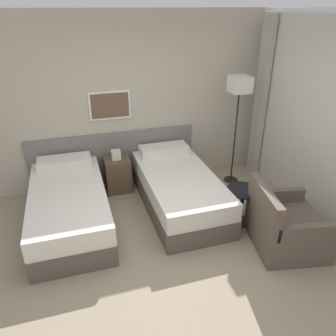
{
  "coord_description": "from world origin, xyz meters",
  "views": [
    {
      "loc": [
        -0.95,
        -2.77,
        2.74
      ],
      "look_at": [
        0.26,
        1.13,
        0.69
      ],
      "focal_mm": 35.0,
      "sensor_mm": 36.0,
      "label": 1
    }
  ],
  "objects_px": {
    "bed_near_window": "(178,189)",
    "bed_near_door": "(69,206)",
    "floor_lamp": "(239,91)",
    "nightstand": "(118,174)",
    "side_table": "(242,199)",
    "armchair": "(285,228)"
  },
  "relations": [
    {
      "from": "nightstand",
      "to": "bed_near_window",
      "type": "bearing_deg",
      "value": -43.76
    },
    {
      "from": "nightstand",
      "to": "side_table",
      "type": "bearing_deg",
      "value": -43.7
    },
    {
      "from": "bed_near_window",
      "to": "floor_lamp",
      "type": "relative_size",
      "value": 1.13
    },
    {
      "from": "side_table",
      "to": "armchair",
      "type": "bearing_deg",
      "value": -65.35
    },
    {
      "from": "bed_near_door",
      "to": "armchair",
      "type": "bearing_deg",
      "value": -26.44
    },
    {
      "from": "bed_near_window",
      "to": "nightstand",
      "type": "xyz_separation_m",
      "value": [
        -0.78,
        0.75,
        0.01
      ]
    },
    {
      "from": "side_table",
      "to": "armchair",
      "type": "height_order",
      "value": "armchair"
    },
    {
      "from": "bed_near_door",
      "to": "side_table",
      "type": "height_order",
      "value": "bed_near_door"
    },
    {
      "from": "bed_near_window",
      "to": "bed_near_door",
      "type": "bearing_deg",
      "value": 180.0
    },
    {
      "from": "bed_near_door",
      "to": "floor_lamp",
      "type": "xyz_separation_m",
      "value": [
        2.7,
        0.48,
        1.27
      ]
    },
    {
      "from": "floor_lamp",
      "to": "armchair",
      "type": "relative_size",
      "value": 1.76
    },
    {
      "from": "floor_lamp",
      "to": "side_table",
      "type": "height_order",
      "value": "floor_lamp"
    },
    {
      "from": "nightstand",
      "to": "side_table",
      "type": "xyz_separation_m",
      "value": [
        1.48,
        -1.41,
        0.08
      ]
    },
    {
      "from": "floor_lamp",
      "to": "side_table",
      "type": "relative_size",
      "value": 3.41
    },
    {
      "from": "floor_lamp",
      "to": "nightstand",
      "type": "bearing_deg",
      "value": 171.83
    },
    {
      "from": "bed_near_door",
      "to": "nightstand",
      "type": "xyz_separation_m",
      "value": [
        0.78,
        0.75,
        0.01
      ]
    },
    {
      "from": "side_table",
      "to": "bed_near_door",
      "type": "bearing_deg",
      "value": 163.72
    },
    {
      "from": "nightstand",
      "to": "floor_lamp",
      "type": "bearing_deg",
      "value": -8.17
    },
    {
      "from": "bed_near_door",
      "to": "nightstand",
      "type": "relative_size",
      "value": 2.91
    },
    {
      "from": "nightstand",
      "to": "side_table",
      "type": "height_order",
      "value": "nightstand"
    },
    {
      "from": "floor_lamp",
      "to": "bed_near_door",
      "type": "bearing_deg",
      "value": -170.0
    },
    {
      "from": "bed_near_window",
      "to": "armchair",
      "type": "relative_size",
      "value": 2.0
    }
  ]
}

